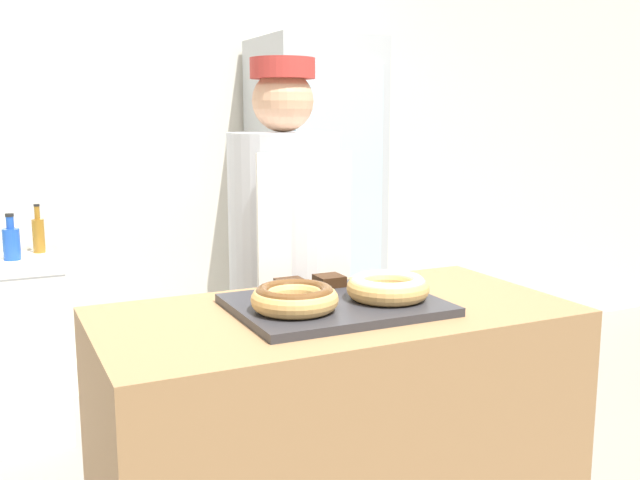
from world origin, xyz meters
name	(u,v)px	position (x,y,z in m)	size (l,w,h in m)	color
wall_back	(158,140)	(0.00, 2.13, 1.35)	(8.00, 0.06, 2.70)	silver
display_counter	(335,467)	(0.00, 0.00, 0.47)	(1.32, 0.67, 0.95)	#997047
serving_tray	(335,305)	(0.00, 0.00, 0.96)	(0.56, 0.44, 0.02)	#2D2D33
donut_chocolate_glaze	(295,297)	(-0.14, -0.04, 1.01)	(0.23, 0.23, 0.07)	tan
donut_light_glaze	(388,286)	(0.14, -0.04, 1.01)	(0.23, 0.23, 0.07)	tan
brownie_back_left	(291,285)	(-0.06, 0.17, 0.99)	(0.08, 0.08, 0.03)	#382111
brownie_back_right	(329,281)	(0.06, 0.17, 0.99)	(0.08, 0.08, 0.03)	#382111
baker_person	(285,281)	(0.12, 0.65, 0.88)	(0.40, 0.40, 1.68)	#4C4C51
beverage_fridge	(315,216)	(0.76, 1.77, 0.94)	(0.59, 0.60, 1.88)	#ADB2B7
bottle_blue	(11,242)	(-0.76, 1.84, 0.90)	(0.08, 0.08, 0.22)	#1E4CB2
bottle_amber	(38,234)	(-0.64, 1.98, 0.91)	(0.06, 0.06, 0.24)	#99661E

